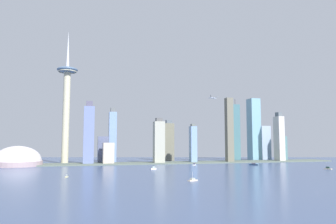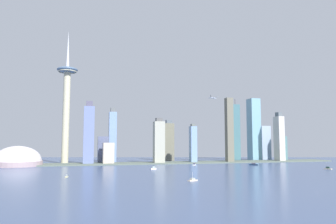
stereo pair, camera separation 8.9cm
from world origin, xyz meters
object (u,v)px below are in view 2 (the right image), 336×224
Objects in this scene: skyscraper_11 at (193,144)px; boat_0 at (67,176)px; skyscraper_7 at (236,133)px; boat_2 at (254,164)px; stadium_dome at (17,161)px; boat_3 at (328,168)px; skyscraper_5 at (108,153)px; skyscraper_8 at (265,143)px; skyscraper_1 at (229,130)px; skyscraper_9 at (254,129)px; skyscraper_4 at (169,141)px; boat_1 at (193,180)px; boat_5 at (194,165)px; skyscraper_12 at (89,134)px; skyscraper_3 at (112,136)px; skyscraper_6 at (279,138)px; skyscraper_0 at (159,142)px; skyscraper_10 at (282,148)px; boat_4 at (153,168)px; airplane at (213,98)px; observation_tower at (67,96)px.

boat_0 is (-255.20, -243.56, -39.19)m from skyscraper_11.
skyscraper_7 reaches higher than boat_2.
boat_3 is at bearing -23.47° from stadium_dome.
skyscraper_5 is 0.50× the size of skyscraper_8.
boat_2 is at bearing -87.62° from skyscraper_1.
stadium_dome is at bearing -173.54° from skyscraper_9.
skyscraper_4 is 2.27× the size of skyscraper_5.
boat_1 is at bearing -53.60° from stadium_dome.
skyscraper_12 is at bearing 104.46° from boat_5.
stadium_dome is 351.90m from skyscraper_11.
skyscraper_3 reaches higher than skyscraper_6.
boat_3 is (231.31, -218.41, -43.96)m from skyscraper_0.
boat_5 is (324.16, -75.13, -6.80)m from stadium_dome.
skyscraper_10 is at bearing 7.28° from skyscraper_11.
skyscraper_12 reaches higher than skyscraper_3.
boat_4 is at bearing -129.39° from skyscraper_11.
skyscraper_4 is 4.63× the size of airplane.
skyscraper_9 is at bearing 6.46° from stadium_dome.
skyscraper_7 is 116.80m from airplane.
boat_2 is at bearing -30.50° from skyscraper_0.
boat_2 is (-154.75, -132.17, -29.88)m from skyscraper_10.
skyscraper_7 reaches higher than skyscraper_6.
skyscraper_9 is (260.38, 60.81, 31.49)m from skyscraper_0.
boat_2 is at bearing -21.48° from observation_tower.
stadium_dome reaches higher than boat_3.
skyscraper_1 is 117.69m from skyscraper_9.
boat_3 is (69.88, -215.69, -70.56)m from skyscraper_1.
boat_4 is (-206.79, -143.28, -70.26)m from skyscraper_1.
skyscraper_0 is 1.13× the size of skyscraper_11.
skyscraper_1 is at bearing -128.51° from skyscraper_7.
skyscraper_8 reaches higher than boat_3.
boat_3 is 286.00m from boat_4.
skyscraper_3 is at bearing 4.31° from boat_2.
boat_2 is 216.26m from boat_4.
skyscraper_5 is at bearing 2.52° from boat_0.
boat_5 is at bearing -89.83° from skyscraper_4.
boat_4 reaches higher than boat_0.
skyscraper_11 is 354.94m from boat_0.
boat_3 is at bearing -95.94° from skyscraper_9.
skyscraper_9 is 16.28× the size of boat_4.
skyscraper_5 is at bearing -171.93° from skyscraper_9.
boat_0 is (-228.41, -344.27, -45.62)m from skyscraper_4.
stadium_dome is 7.13× the size of boat_3.
skyscraper_9 reaches higher than skyscraper_3.
skyscraper_5 is 6.68× the size of boat_0.
skyscraper_1 is at bearing -54.32° from airplane.
skyscraper_11 is (181.69, -5.36, 18.84)m from skyscraper_5.
skyscraper_8 is (295.18, 68.73, -2.33)m from skyscraper_0.
skyscraper_8 is (89.66, 16.04, -25.33)m from skyscraper_7.
observation_tower is 99.52m from skyscraper_12.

